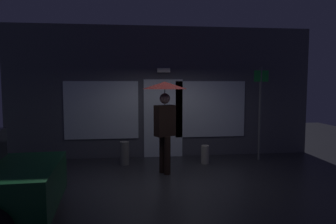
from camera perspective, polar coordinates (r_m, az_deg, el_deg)
The scene contains 6 objects.
ground_plane at distance 7.22m, azimuth 1.06°, elevation -11.78°, with size 18.00×18.00×0.00m, color #26262B.
building_facade at distance 9.23m, azimuth -1.00°, elevation 3.43°, with size 8.64×0.48×3.68m.
person_with_umbrella at distance 7.36m, azimuth -0.57°, elevation 1.32°, with size 1.01×1.01×2.13m.
street_sign_post at distance 9.05m, azimuth 16.00°, elevation 0.73°, with size 0.40×0.07×2.54m.
sidewalk_bollard at distance 8.42m, azimuth -7.70°, elevation -7.25°, with size 0.24×0.24×0.60m, color slate.
sidewalk_bollard_2 at distance 8.52m, azimuth 6.58°, elevation -7.49°, with size 0.21×0.21×0.48m, color #9E998E.
Camera 1 is at (-0.97, -6.83, 2.11)m, focal length 34.43 mm.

